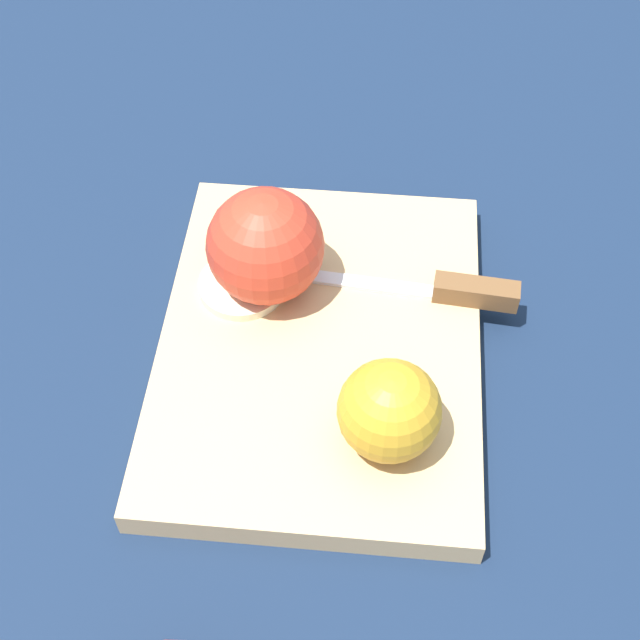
# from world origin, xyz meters

# --- Properties ---
(ground_plane) EXTENTS (4.00, 4.00, 0.00)m
(ground_plane) POSITION_xyz_m (0.00, 0.00, 0.00)
(ground_plane) COLOR #14233D
(cutting_board) EXTENTS (0.33, 0.26, 0.02)m
(cutting_board) POSITION_xyz_m (0.00, 0.00, 0.01)
(cutting_board) COLOR tan
(cutting_board) RESTS_ON ground_plane
(apple_half_left) EXTENTS (0.07, 0.07, 0.07)m
(apple_half_left) POSITION_xyz_m (-0.08, -0.06, 0.06)
(apple_half_left) COLOR gold
(apple_half_left) RESTS_ON cutting_board
(apple_half_right) EXTENTS (0.09, 0.09, 0.09)m
(apple_half_right) POSITION_xyz_m (0.04, 0.05, 0.07)
(apple_half_right) COLOR red
(apple_half_right) RESTS_ON cutting_board
(knife) EXTENTS (0.02, 0.15, 0.02)m
(knife) POSITION_xyz_m (0.06, -0.10, 0.03)
(knife) COLOR silver
(knife) RESTS_ON cutting_board
(apple_slice) EXTENTS (0.07, 0.07, 0.01)m
(apple_slice) POSITION_xyz_m (0.04, 0.07, 0.03)
(apple_slice) COLOR beige
(apple_slice) RESTS_ON cutting_board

